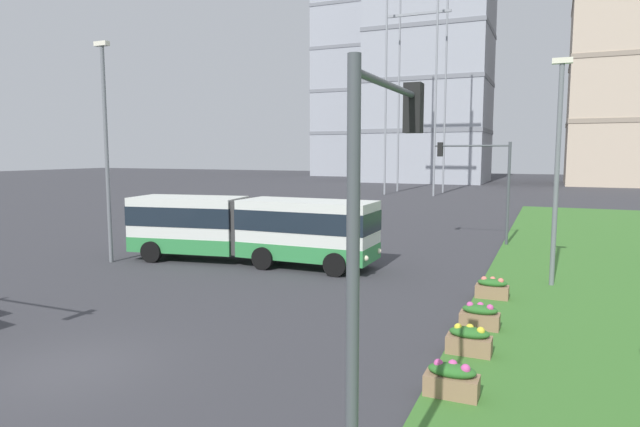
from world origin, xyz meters
The scene contains 16 objects.
ground_plane centered at (0.00, 0.00, 0.00)m, with size 260.00×260.00×0.00m, color #38383D.
grass_median centered at (12.98, 10.00, 0.04)m, with size 10.00×70.00×0.08m, color #3D752D.
articulated_bus centered at (-2.38, 12.41, 1.65)m, with size 11.99×3.57×3.00m.
car_black_sedan centered at (-6.04, 23.38, 0.75)m, with size 4.53×2.30×1.58m.
flower_planter_0 centered at (8.58, 2.00, 0.43)m, with size 1.10×0.56×0.74m.
flower_planter_1 centered at (8.58, 4.56, 0.43)m, with size 1.10×0.56×0.74m.
flower_planter_2 centered at (8.58, 6.72, 0.43)m, with size 1.10×0.56×0.74m.
flower_planter_3 centered at (8.58, 10.22, 0.43)m, with size 1.10×0.56×0.74m.
traffic_light_far_right centered at (6.79, 22.00, 3.95)m, with size 4.12×0.28×5.69m.
traffic_light_near_right centered at (8.18, -2.01, 4.22)m, with size 0.28×3.24×6.22m.
streetlight_left centered at (-8.50, 10.00, 5.48)m, with size 0.70×0.28×10.06m.
streetlight_median centered at (10.48, 13.04, 4.71)m, with size 0.70×0.28×8.53m.
apartment_tower_west centered at (-30.00, 109.34, 22.59)m, with size 17.70×19.96×45.14m.
apartment_tower_westcentre centered at (-9.93, 86.66, 21.02)m, with size 20.33×16.12×42.00m.
apartment_tower_centre centered at (19.62, 88.26, 23.64)m, with size 14.83×16.14×47.24m.
transmission_pylon centered at (-5.41, 57.60, 18.12)m, with size 9.00×6.24×33.36m.
Camera 1 is at (10.29, -8.88, 5.10)m, focal length 30.15 mm.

